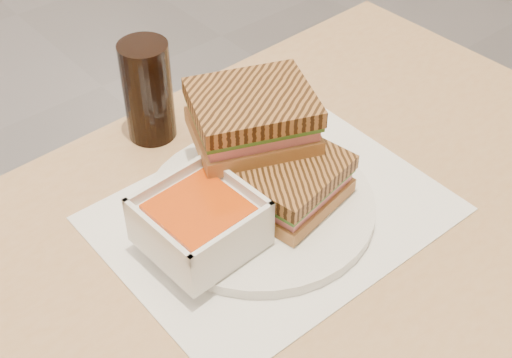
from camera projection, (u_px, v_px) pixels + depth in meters
tray_liner at (273, 214)px, 0.81m from camera, size 0.38×0.29×0.00m
plate at (259, 205)px, 0.81m from camera, size 0.27×0.27×0.01m
soup_bowl at (200, 224)px, 0.74m from camera, size 0.12×0.12×0.06m
panini_lower at (292, 182)px, 0.79m from camera, size 0.13×0.12×0.05m
panini_upper at (252, 117)px, 0.79m from camera, size 0.17×0.15×0.06m
cola_glass at (148, 91)px, 0.88m from camera, size 0.06×0.06×0.13m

